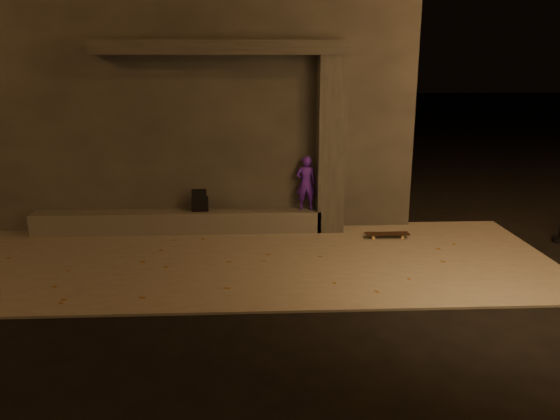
{
  "coord_description": "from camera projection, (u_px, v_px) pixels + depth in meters",
  "views": [
    {
      "loc": [
        0.12,
        -7.38,
        3.47
      ],
      "look_at": [
        0.57,
        2.0,
        0.95
      ],
      "focal_mm": 35.0,
      "sensor_mm": 36.0,
      "label": 1
    }
  ],
  "objects": [
    {
      "name": "backpack",
      "position": [
        200.0,
        203.0,
        11.42
      ],
      "size": [
        0.36,
        0.24,
        0.49
      ],
      "rotation": [
        0.0,
        0.0,
        0.06
      ],
      "color": "black",
      "rests_on": "ledge"
    },
    {
      "name": "ledge",
      "position": [
        178.0,
        221.0,
        11.5
      ],
      "size": [
        6.0,
        0.55,
        0.45
      ],
      "primitive_type": "cube",
      "color": "#55524D",
      "rests_on": "sidewalk"
    },
    {
      "name": "canopy",
      "position": [
        221.0,
        48.0,
        10.68
      ],
      "size": [
        5.0,
        0.7,
        0.28
      ],
      "primitive_type": "cube",
      "color": "#32302E",
      "rests_on": "column"
    },
    {
      "name": "column",
      "position": [
        331.0,
        146.0,
        11.24
      ],
      "size": [
        0.55,
        0.55,
        3.6
      ],
      "primitive_type": "cube",
      "color": "#32302E",
      "rests_on": "sidewalk"
    },
    {
      "name": "building",
      "position": [
        208.0,
        100.0,
        13.56
      ],
      "size": [
        9.0,
        5.1,
        5.22
      ],
      "color": "#32302E",
      "rests_on": "ground"
    },
    {
      "name": "ground",
      "position": [
        248.0,
        308.0,
        8.02
      ],
      "size": [
        120.0,
        120.0,
        0.0
      ],
      "primitive_type": "plane",
      "color": "black",
      "rests_on": "ground"
    },
    {
      "name": "skateboarder",
      "position": [
        306.0,
        183.0,
        11.42
      ],
      "size": [
        0.42,
        0.28,
        1.14
      ],
      "primitive_type": "imported",
      "rotation": [
        0.0,
        0.0,
        3.15
      ],
      "color": "#4C1CB7",
      "rests_on": "ledge"
    },
    {
      "name": "skateboard",
      "position": [
        387.0,
        234.0,
        11.11
      ],
      "size": [
        0.9,
        0.23,
        0.1
      ],
      "rotation": [
        0.0,
        0.0,
        -0.01
      ],
      "color": "black",
      "rests_on": "sidewalk"
    },
    {
      "name": "sidewalk",
      "position": [
        249.0,
        260.0,
        9.94
      ],
      "size": [
        11.0,
        4.4,
        0.04
      ],
      "primitive_type": "cube",
      "color": "slate",
      "rests_on": "ground"
    }
  ]
}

